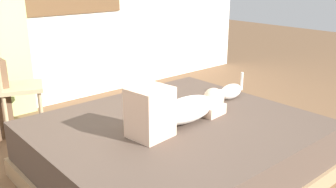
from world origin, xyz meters
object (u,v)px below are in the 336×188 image
(bed, at_px, (175,150))
(chair_by_desk, at_px, (13,83))
(person_lying, at_px, (178,109))
(cat, at_px, (229,92))

(bed, height_order, chair_by_desk, chair_by_desk)
(person_lying, height_order, chair_by_desk, chair_by_desk)
(bed, relative_size, person_lying, 2.08)
(cat, bearing_deg, chair_by_desk, 131.76)
(bed, xyz_separation_m, person_lying, (-0.00, -0.03, 0.34))
(person_lying, xyz_separation_m, chair_by_desk, (-0.61, 1.60, -0.04))
(person_lying, bearing_deg, chair_by_desk, 110.95)
(bed, bearing_deg, person_lying, -97.38)
(person_lying, xyz_separation_m, cat, (0.71, 0.12, -0.05))
(cat, relative_size, chair_by_desk, 0.42)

